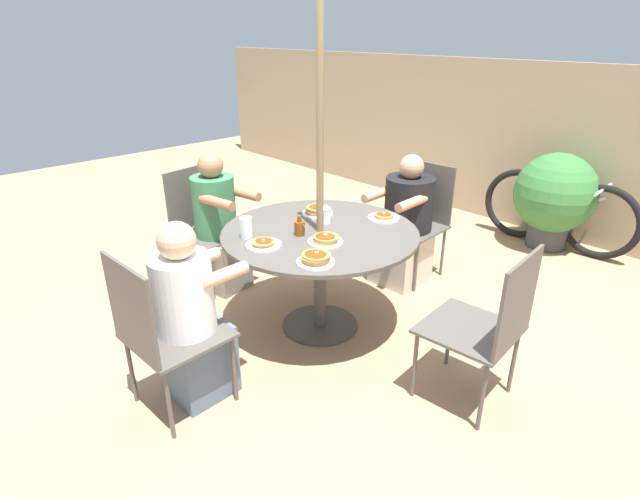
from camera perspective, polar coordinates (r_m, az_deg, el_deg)
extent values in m
plane|color=tan|center=(3.59, 0.00, -8.70)|extent=(12.00, 12.00, 0.00)
cube|color=tan|center=(5.56, 22.61, 10.66)|extent=(10.00, 0.06, 1.65)
cylinder|color=#4C4742|center=(3.59, 0.00, -8.60)|extent=(0.53, 0.53, 0.01)
cylinder|color=#4C4742|center=(3.41, 0.00, -3.76)|extent=(0.08, 0.08, 0.70)
cylinder|color=#4C4742|center=(3.26, 0.00, 1.88)|extent=(1.29, 1.29, 0.02)
cylinder|color=#846B4C|center=(3.15, 0.00, 7.41)|extent=(0.05, 0.05, 2.08)
cylinder|color=#514C47|center=(4.00, 10.91, -2.04)|extent=(0.02, 0.02, 0.43)
cylinder|color=#514C47|center=(4.20, 6.37, -0.41)|extent=(0.02, 0.02, 0.43)
cylinder|color=#514C47|center=(4.31, 13.85, -0.32)|extent=(0.02, 0.02, 0.43)
cylinder|color=#514C47|center=(4.50, 9.49, 1.12)|extent=(0.02, 0.02, 0.43)
cube|color=#514C47|center=(4.16, 10.38, 2.44)|extent=(0.49, 0.49, 0.02)
cube|color=#514C47|center=(4.26, 12.34, 6.39)|extent=(0.45, 0.04, 0.49)
cube|color=beige|center=(4.16, 9.24, -0.85)|extent=(0.39, 0.42, 0.43)
cylinder|color=black|center=(4.04, 10.12, 5.02)|extent=(0.39, 0.39, 0.44)
sphere|color=tan|center=(3.96, 10.45, 9.23)|extent=(0.19, 0.19, 0.19)
cylinder|color=tan|center=(3.77, 10.43, 5.21)|extent=(0.09, 0.34, 0.07)
cylinder|color=tan|center=(3.93, 6.64, 6.27)|extent=(0.09, 0.34, 0.07)
cylinder|color=#514C47|center=(4.14, -8.11, -0.89)|extent=(0.02, 0.02, 0.43)
cylinder|color=#514C47|center=(3.90, -12.25, -2.85)|extent=(0.02, 0.02, 0.43)
cylinder|color=#514C47|center=(4.41, -11.81, 0.45)|extent=(0.02, 0.02, 0.43)
cylinder|color=#514C47|center=(4.19, -15.88, -1.30)|extent=(0.02, 0.02, 0.43)
cube|color=#514C47|center=(4.07, -12.28, 1.75)|extent=(0.54, 0.54, 0.02)
cube|color=#514C47|center=(4.15, -14.67, 5.69)|extent=(0.09, 0.45, 0.49)
cube|color=gray|center=(4.08, -11.00, -1.50)|extent=(0.39, 0.36, 0.43)
cylinder|color=#38754C|center=(3.94, -12.00, 4.69)|extent=(0.33, 0.33, 0.48)
sphere|color=#A3704C|center=(3.85, -12.42, 9.31)|extent=(0.19, 0.19, 0.19)
cylinder|color=#A3704C|center=(3.86, -8.76, 6.30)|extent=(0.33, 0.12, 0.07)
cylinder|color=#A3704C|center=(3.69, -11.69, 5.25)|extent=(0.33, 0.12, 0.07)
cylinder|color=#514C47|center=(3.15, -14.21, -10.01)|extent=(0.02, 0.02, 0.43)
cylinder|color=#514C47|center=(2.87, -9.79, -13.33)|extent=(0.02, 0.02, 0.43)
cylinder|color=#514C47|center=(3.01, -20.77, -12.75)|extent=(0.02, 0.02, 0.43)
cylinder|color=#514C47|center=(2.72, -16.86, -16.65)|extent=(0.02, 0.02, 0.43)
cube|color=#514C47|center=(2.80, -15.92, -9.43)|extent=(0.49, 0.49, 0.02)
cube|color=#514C47|center=(2.59, -20.84, -6.52)|extent=(0.45, 0.03, 0.49)
cube|color=slate|center=(2.97, -13.61, -12.28)|extent=(0.32, 0.35, 0.43)
cylinder|color=white|center=(2.72, -15.35, -5.17)|extent=(0.32, 0.32, 0.45)
sphere|color=#DBA884|center=(2.59, -16.10, 0.91)|extent=(0.20, 0.20, 0.20)
cylinder|color=#DBA884|center=(2.85, -13.96, -1.27)|extent=(0.08, 0.29, 0.07)
cylinder|color=#DBA884|center=(2.65, -10.94, -2.95)|extent=(0.08, 0.29, 0.07)
cylinder|color=#514C47|center=(2.91, 10.77, -12.85)|extent=(0.02, 0.02, 0.43)
cylinder|color=#514C47|center=(3.21, 14.58, -9.43)|extent=(0.02, 0.02, 0.43)
cylinder|color=#514C47|center=(2.78, 18.07, -15.76)|extent=(0.02, 0.02, 0.43)
cylinder|color=#514C47|center=(3.09, 21.25, -11.83)|extent=(0.02, 0.02, 0.43)
cube|color=#514C47|center=(2.87, 16.69, -8.75)|extent=(0.51, 0.51, 0.02)
cube|color=#514C47|center=(2.67, 21.68, -5.72)|extent=(0.06, 0.45, 0.49)
cylinder|color=white|center=(3.55, -0.28, 4.06)|extent=(0.22, 0.22, 0.01)
cylinder|color=#AD7A3D|center=(3.55, -0.29, 4.26)|extent=(0.16, 0.16, 0.01)
cylinder|color=#AD7A3D|center=(3.54, -0.40, 4.41)|extent=(0.16, 0.16, 0.01)
cylinder|color=#AD7A3D|center=(3.53, -0.26, 4.56)|extent=(0.16, 0.16, 0.01)
cylinder|color=#AD7A3D|center=(3.53, -0.25, 4.74)|extent=(0.16, 0.16, 0.01)
ellipsoid|color=brown|center=(3.53, -0.28, 4.86)|extent=(0.13, 0.12, 0.00)
cube|color=#F4E084|center=(3.53, -0.15, 4.98)|extent=(0.03, 0.03, 0.01)
cylinder|color=white|center=(3.05, -6.44, 0.46)|extent=(0.22, 0.22, 0.01)
cylinder|color=#AD7A3D|center=(3.05, -6.49, 0.69)|extent=(0.14, 0.14, 0.01)
cylinder|color=#AD7A3D|center=(3.04, -6.54, 0.82)|extent=(0.14, 0.14, 0.01)
ellipsoid|color=brown|center=(3.04, -6.47, 0.98)|extent=(0.11, 0.10, 0.00)
cube|color=#F4E084|center=(3.03, -6.55, 1.03)|extent=(0.03, 0.03, 0.01)
cylinder|color=white|center=(3.07, 0.60, 0.82)|extent=(0.22, 0.22, 0.01)
cylinder|color=#AD7A3D|center=(3.07, 0.54, 1.00)|extent=(0.16, 0.16, 0.01)
cylinder|color=#AD7A3D|center=(3.06, 0.68, 1.18)|extent=(0.15, 0.15, 0.01)
cylinder|color=#AD7A3D|center=(3.06, 0.71, 1.36)|extent=(0.16, 0.16, 0.01)
ellipsoid|color=brown|center=(3.06, 0.60, 1.50)|extent=(0.13, 0.12, 0.00)
cube|color=#F4E084|center=(3.06, 0.61, 1.64)|extent=(0.02, 0.02, 0.01)
cylinder|color=white|center=(2.81, -0.51, -1.51)|extent=(0.22, 0.22, 0.01)
cylinder|color=#AD7A3D|center=(2.80, -0.50, -1.30)|extent=(0.15, 0.15, 0.01)
cylinder|color=#AD7A3D|center=(2.80, -0.47, -1.11)|extent=(0.16, 0.16, 0.01)
cylinder|color=#AD7A3D|center=(2.79, -0.54, -0.94)|extent=(0.16, 0.16, 0.01)
cylinder|color=#AD7A3D|center=(2.79, -0.42, -0.69)|extent=(0.16, 0.16, 0.01)
ellipsoid|color=brown|center=(2.79, -0.51, -0.55)|extent=(0.13, 0.12, 0.00)
cube|color=#F4E084|center=(2.79, -0.39, -0.39)|extent=(0.03, 0.03, 0.01)
cylinder|color=white|center=(3.49, 7.28, 3.54)|extent=(0.22, 0.22, 0.01)
cylinder|color=#AD7A3D|center=(3.48, 7.34, 3.69)|extent=(0.13, 0.13, 0.01)
cylinder|color=#AD7A3D|center=(3.48, 7.30, 3.87)|extent=(0.13, 0.13, 0.01)
ellipsoid|color=brown|center=(3.48, 7.31, 4.01)|extent=(0.10, 0.10, 0.00)
cube|color=#F4E084|center=(3.48, 7.29, 4.10)|extent=(0.03, 0.03, 0.01)
cylinder|color=brown|center=(3.18, -2.36, 2.39)|extent=(0.07, 0.07, 0.09)
cylinder|color=brown|center=(3.16, -2.38, 3.48)|extent=(0.03, 0.03, 0.04)
torus|color=brown|center=(3.15, -1.99, 2.47)|extent=(0.04, 0.01, 0.04)
cylinder|color=white|center=(3.38, 0.50, 3.79)|extent=(0.09, 0.09, 0.10)
cylinder|color=white|center=(3.36, 0.50, 4.65)|extent=(0.09, 0.09, 0.01)
cylinder|color=silver|center=(3.16, -8.44, 2.42)|extent=(0.08, 0.08, 0.13)
torus|color=black|center=(5.33, 21.72, 4.83)|extent=(0.69, 0.10, 0.69)
torus|color=black|center=(5.12, 29.37, 2.67)|extent=(0.69, 0.10, 0.69)
cylinder|color=#B2B2B7|center=(5.15, 25.93, 6.23)|extent=(0.62, 0.06, 0.03)
cylinder|color=#B2B2B7|center=(5.14, 27.26, 4.57)|extent=(0.47, 0.06, 0.26)
cylinder|color=#B2B2B7|center=(5.19, 24.09, 7.24)|extent=(0.03, 0.03, 0.09)
ellipsoid|color=black|center=(5.17, 24.20, 7.89)|extent=(0.20, 0.08, 0.04)
cylinder|color=#B2B2B7|center=(5.05, 29.64, 5.93)|extent=(0.05, 0.44, 0.03)
cylinder|color=#3D3D3F|center=(5.27, 24.48, 1.44)|extent=(0.37, 0.37, 0.22)
sphere|color=#387538|center=(5.14, 25.29, 5.82)|extent=(0.74, 0.74, 0.74)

